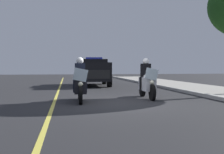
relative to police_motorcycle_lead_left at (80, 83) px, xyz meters
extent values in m
plane|color=#28282B|center=(0.67, 1.43, -0.70)|extent=(80.00, 80.00, 0.00)
cube|color=#B7B5AD|center=(0.67, 5.58, -0.62)|extent=(48.00, 0.24, 0.15)
cube|color=#E0D14C|center=(0.67, -0.98, -0.70)|extent=(48.00, 0.12, 0.01)
cylinder|color=black|center=(0.76, -0.02, -0.38)|extent=(0.64, 0.14, 0.64)
cylinder|color=black|center=(-0.74, 0.02, -0.38)|extent=(0.64, 0.16, 0.64)
cube|color=black|center=(0.03, 0.00, -0.08)|extent=(1.21, 0.47, 0.56)
ellipsoid|color=black|center=(0.08, 0.00, 0.22)|extent=(0.57, 0.34, 0.24)
cube|color=silver|center=(0.66, -0.02, 0.35)|extent=(0.08, 0.56, 0.53)
sphere|color=#F9F4CC|center=(0.72, -0.02, 0.02)|extent=(0.17, 0.17, 0.17)
sphere|color=red|center=(0.53, -0.17, 0.28)|extent=(0.09, 0.09, 0.09)
sphere|color=#1933F2|center=(0.54, 0.14, 0.28)|extent=(0.09, 0.09, 0.09)
cube|color=black|center=(-0.20, 0.01, 0.48)|extent=(0.29, 0.41, 0.60)
cube|color=black|center=(-0.13, 0.20, -0.08)|extent=(0.18, 0.15, 0.56)
cube|color=black|center=(-0.14, -0.20, -0.08)|extent=(0.18, 0.15, 0.56)
sphere|color=white|center=(-0.18, 0.01, 0.88)|extent=(0.28, 0.28, 0.28)
cylinder|color=black|center=(0.25, 2.82, -0.38)|extent=(0.64, 0.14, 0.64)
cylinder|color=black|center=(-1.25, 2.86, -0.38)|extent=(0.64, 0.16, 0.64)
cube|color=white|center=(-0.48, 2.84, -0.08)|extent=(1.21, 0.47, 0.56)
ellipsoid|color=white|center=(-0.43, 2.84, 0.22)|extent=(0.57, 0.34, 0.24)
cube|color=silver|center=(0.15, 2.83, 0.35)|extent=(0.08, 0.56, 0.53)
sphere|color=#F9F4CC|center=(0.21, 2.82, 0.02)|extent=(0.17, 0.17, 0.17)
sphere|color=red|center=(0.02, 2.67, 0.28)|extent=(0.09, 0.09, 0.09)
sphere|color=#1933F2|center=(0.03, 2.99, 0.28)|extent=(0.09, 0.09, 0.09)
cube|color=black|center=(-0.71, 2.85, 0.48)|extent=(0.29, 0.41, 0.60)
cube|color=black|center=(-0.64, 3.05, -0.08)|extent=(0.18, 0.15, 0.56)
cube|color=black|center=(-0.65, 2.65, -0.08)|extent=(0.18, 0.15, 0.56)
sphere|color=white|center=(-0.69, 2.85, 0.88)|extent=(0.28, 0.28, 0.28)
cube|color=black|center=(-8.54, 1.44, 0.32)|extent=(4.95, 2.04, 1.24)
cube|color=black|center=(-8.84, 1.45, 1.02)|extent=(2.45, 1.81, 0.36)
cube|color=#2633D8|center=(-8.64, 1.45, 1.28)|extent=(0.31, 1.21, 0.14)
cube|color=black|center=(-6.14, 1.38, 0.18)|extent=(0.17, 1.62, 0.56)
cylinder|color=black|center=(-6.97, 2.30, -0.30)|extent=(0.81, 0.30, 0.80)
cylinder|color=black|center=(-7.02, 0.50, -0.30)|extent=(0.81, 0.30, 0.80)
cylinder|color=black|center=(-10.07, 2.39, -0.30)|extent=(0.81, 0.30, 0.80)
cylinder|color=black|center=(-10.12, 0.59, -0.30)|extent=(0.81, 0.30, 0.80)
camera|label=1|loc=(9.89, -0.50, 0.62)|focal=41.02mm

